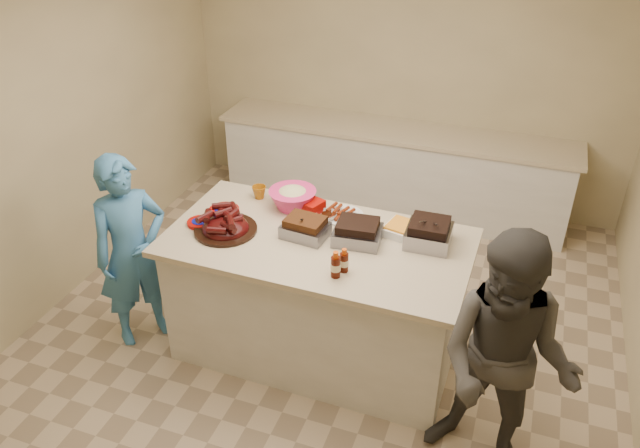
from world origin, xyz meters
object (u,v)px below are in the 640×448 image
(island, at_px, (318,348))
(roasting_pan, at_px, (428,243))
(bbq_bottle_a, at_px, (335,276))
(plastic_cup, at_px, (260,198))
(mustard_bottle, at_px, (294,232))
(guest_blue, at_px, (147,332))
(bbq_bottle_b, at_px, (344,271))
(coleslaw_bowl, at_px, (293,207))
(rib_platter, at_px, (226,231))

(island, xyz_separation_m, roasting_pan, (0.72, 0.21, 1.00))
(bbq_bottle_a, relative_size, plastic_cup, 1.69)
(island, relative_size, roasting_pan, 7.04)
(mustard_bottle, height_order, plastic_cup, mustard_bottle)
(roasting_pan, height_order, guest_blue, roasting_pan)
(bbq_bottle_b, distance_m, plastic_cup, 1.14)
(island, distance_m, plastic_cup, 1.24)
(roasting_pan, relative_size, coleslaw_bowl, 0.84)
(mustard_bottle, bearing_deg, island, -10.78)
(coleslaw_bowl, distance_m, mustard_bottle, 0.35)
(coleslaw_bowl, bearing_deg, bbq_bottle_a, -51.14)
(rib_platter, distance_m, coleslaw_bowl, 0.57)
(bbq_bottle_b, bearing_deg, guest_blue, 179.98)
(plastic_cup, bearing_deg, island, -33.16)
(rib_platter, relative_size, mustard_bottle, 3.52)
(bbq_bottle_b, height_order, mustard_bottle, bbq_bottle_b)
(bbq_bottle_b, distance_m, mustard_bottle, 0.57)
(rib_platter, distance_m, mustard_bottle, 0.48)
(rib_platter, bearing_deg, bbq_bottle_a, -15.55)
(guest_blue, bearing_deg, roasting_pan, -40.28)
(bbq_bottle_b, height_order, plastic_cup, bbq_bottle_b)
(coleslaw_bowl, distance_m, bbq_bottle_a, 0.92)
(roasting_pan, distance_m, mustard_bottle, 0.93)
(bbq_bottle_a, bearing_deg, plastic_cup, 138.77)
(rib_platter, distance_m, roasting_pan, 1.41)
(bbq_bottle_b, height_order, guest_blue, bbq_bottle_b)
(guest_blue, bearing_deg, coleslaw_bowl, -21.52)
(roasting_pan, height_order, bbq_bottle_b, bbq_bottle_b)
(rib_platter, relative_size, bbq_bottle_b, 2.67)
(island, distance_m, rib_platter, 1.19)
(rib_platter, distance_m, plastic_cup, 0.52)
(island, distance_m, bbq_bottle_b, 1.07)
(coleslaw_bowl, bearing_deg, rib_platter, -124.64)
(rib_platter, relative_size, bbq_bottle_a, 2.43)
(mustard_bottle, bearing_deg, rib_platter, -162.57)
(bbq_bottle_b, bearing_deg, bbq_bottle_a, -113.86)
(roasting_pan, xyz_separation_m, bbq_bottle_a, (-0.47, -0.57, 0.00))
(guest_blue, bearing_deg, bbq_bottle_b, -53.87)
(island, relative_size, bbq_bottle_b, 12.56)
(bbq_bottle_b, bearing_deg, roasting_pan, 48.52)
(roasting_pan, height_order, coleslaw_bowl, coleslaw_bowl)
(island, xyz_separation_m, plastic_cup, (-0.62, 0.41, 1.00))
(coleslaw_bowl, bearing_deg, mustard_bottle, -66.93)
(plastic_cup, relative_size, guest_blue, 0.07)
(bbq_bottle_b, bearing_deg, island, 134.57)
(guest_blue, bearing_deg, rib_platter, -39.52)
(coleslaw_bowl, relative_size, bbq_bottle_b, 2.12)
(mustard_bottle, distance_m, plastic_cup, 0.57)
(coleslaw_bowl, xyz_separation_m, mustard_bottle, (0.14, -0.32, 0.00))
(bbq_bottle_a, bearing_deg, bbq_bottle_b, 66.14)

